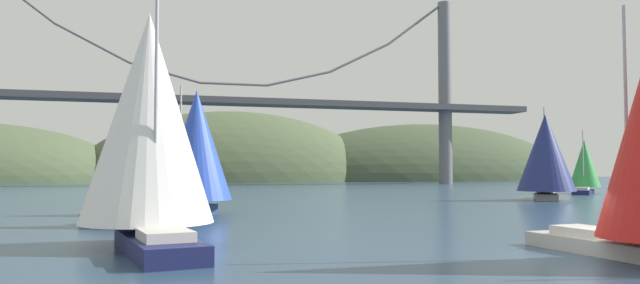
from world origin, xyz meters
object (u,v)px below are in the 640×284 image
(sailboat_crimson_sail, at_px, (151,163))
(sailboat_green_sail, at_px, (584,165))
(sailboat_white_mainsail, at_px, (149,123))
(sailboat_navy_sail, at_px, (546,154))
(sailboat_blue_spinnaker, at_px, (195,148))

(sailboat_crimson_sail, xyz_separation_m, sailboat_green_sail, (54.61, 30.27, 0.10))
(sailboat_white_mainsail, height_order, sailboat_green_sail, sailboat_white_mainsail)
(sailboat_navy_sail, bearing_deg, sailboat_blue_spinnaker, -165.56)
(sailboat_navy_sail, bearing_deg, sailboat_white_mainsail, -145.80)
(sailboat_blue_spinnaker, relative_size, sailboat_navy_sail, 0.93)
(sailboat_crimson_sail, bearing_deg, sailboat_white_mainsail, -90.58)
(sailboat_crimson_sail, height_order, sailboat_blue_spinnaker, sailboat_blue_spinnaker)
(sailboat_green_sail, bearing_deg, sailboat_white_mainsail, -144.11)
(sailboat_white_mainsail, relative_size, sailboat_green_sail, 1.25)
(sailboat_blue_spinnaker, height_order, sailboat_green_sail, sailboat_blue_spinnaker)
(sailboat_white_mainsail, xyz_separation_m, sailboat_green_sail, (54.70, 39.59, -1.50))
(sailboat_green_sail, bearing_deg, sailboat_blue_spinnaker, -156.64)
(sailboat_crimson_sail, bearing_deg, sailboat_navy_sail, 23.86)
(sailboat_blue_spinnaker, height_order, sailboat_navy_sail, sailboat_navy_sail)
(sailboat_white_mainsail, distance_m, sailboat_navy_sail, 47.27)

